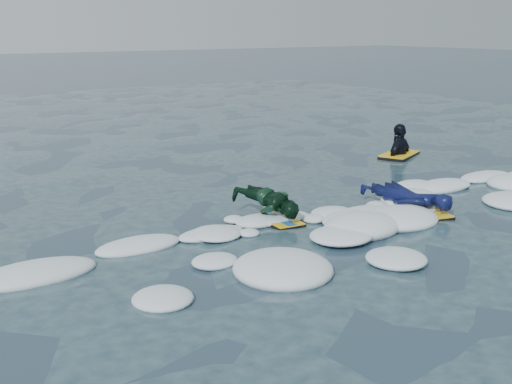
{
  "coord_description": "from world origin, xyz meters",
  "views": [
    {
      "loc": [
        -4.38,
        -5.12,
        2.6
      ],
      "look_at": [
        0.09,
        1.6,
        0.51
      ],
      "focal_mm": 45.0,
      "sensor_mm": 36.0,
      "label": 1
    }
  ],
  "objects": [
    {
      "name": "prone_woman_unit",
      "position": [
        2.42,
        1.1,
        0.19
      ],
      "size": [
        0.75,
        1.52,
        0.37
      ],
      "rotation": [
        0.0,
        0.0,
        1.34
      ],
      "color": "black",
      "rests_on": "ground"
    },
    {
      "name": "foam_band",
      "position": [
        0.0,
        1.03,
        0.0
      ],
      "size": [
        12.0,
        3.1,
        0.3
      ],
      "primitive_type": null,
      "color": "white",
      "rests_on": "ground"
    },
    {
      "name": "prone_child_unit",
      "position": [
        0.5,
        1.84,
        0.23
      ],
      "size": [
        0.6,
        1.18,
        0.45
      ],
      "rotation": [
        0.0,
        0.0,
        1.49
      ],
      "color": "black",
      "rests_on": "ground"
    },
    {
      "name": "ground",
      "position": [
        0.0,
        0.0,
        0.0
      ],
      "size": [
        120.0,
        120.0,
        0.0
      ],
      "primitive_type": "plane",
      "color": "#182A3B",
      "rests_on": "ground"
    },
    {
      "name": "waiting_rider_unit",
      "position": [
        5.18,
        3.96,
        -0.07
      ],
      "size": [
        1.17,
        0.93,
        1.54
      ],
      "rotation": [
        0.0,
        0.0,
        0.42
      ],
      "color": "black",
      "rests_on": "ground"
    }
  ]
}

